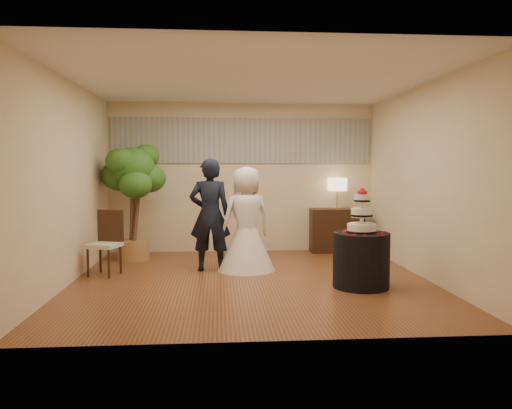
{
  "coord_description": "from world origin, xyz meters",
  "views": [
    {
      "loc": [
        -0.46,
        -6.97,
        1.61
      ],
      "look_at": [
        0.1,
        0.4,
        1.05
      ],
      "focal_mm": 35.0,
      "sensor_mm": 36.0,
      "label": 1
    }
  ],
  "objects": [
    {
      "name": "console",
      "position": [
        1.77,
        2.25,
        0.41
      ],
      "size": [
        1.01,
        0.49,
        0.82
      ],
      "primitive_type": "cube",
      "rotation": [
        0.0,
        0.0,
        -0.05
      ],
      "color": "black",
      "rests_on": "floor"
    },
    {
      "name": "floor",
      "position": [
        0.0,
        0.0,
        0.0
      ],
      "size": [
        5.0,
        5.0,
        0.0
      ],
      "primitive_type": "cube",
      "color": "brown",
      "rests_on": "ground"
    },
    {
      "name": "side_chair",
      "position": [
        -2.15,
        0.49,
        0.48
      ],
      "size": [
        0.56,
        0.58,
        0.96
      ],
      "primitive_type": null,
      "rotation": [
        0.0,
        0.0,
        -0.32
      ],
      "color": "black",
      "rests_on": "floor"
    },
    {
      "name": "wall_back",
      "position": [
        0.0,
        2.5,
        1.4
      ],
      "size": [
        5.0,
        0.06,
        2.8
      ],
      "primitive_type": "cube",
      "color": "beige",
      "rests_on": "ground"
    },
    {
      "name": "wedding_cake",
      "position": [
        1.44,
        -0.52,
        1.03
      ],
      "size": [
        0.39,
        0.39,
        0.6
      ],
      "primitive_type": null,
      "color": "white",
      "rests_on": "cake_table"
    },
    {
      "name": "bride",
      "position": [
        -0.03,
        0.71,
        0.81
      ],
      "size": [
        1.15,
        1.15,
        1.62
      ],
      "primitive_type": "imported",
      "rotation": [
        0.0,
        0.0,
        3.49
      ],
      "color": "white",
      "rests_on": "floor"
    },
    {
      "name": "wall_front",
      "position": [
        0.0,
        -2.5,
        1.4
      ],
      "size": [
        5.0,
        0.06,
        2.8
      ],
      "primitive_type": "cube",
      "color": "beige",
      "rests_on": "ground"
    },
    {
      "name": "mural_border",
      "position": [
        0.0,
        2.48,
        2.1
      ],
      "size": [
        4.9,
        0.02,
        0.85
      ],
      "primitive_type": "cube",
      "color": "#9A9D93",
      "rests_on": "wall_back"
    },
    {
      "name": "groom",
      "position": [
        -0.59,
        0.72,
        0.87
      ],
      "size": [
        0.66,
        0.46,
        1.74
      ],
      "primitive_type": "imported",
      "rotation": [
        0.0,
        0.0,
        3.08
      ],
      "color": "black",
      "rests_on": "floor"
    },
    {
      "name": "table_lamp",
      "position": [
        1.77,
        2.25,
        1.11
      ],
      "size": [
        0.3,
        0.3,
        0.58
      ],
      "primitive_type": null,
      "color": "beige",
      "rests_on": "console"
    },
    {
      "name": "cake_table",
      "position": [
        1.44,
        -0.52,
        0.37
      ],
      "size": [
        0.78,
        0.78,
        0.73
      ],
      "primitive_type": "cylinder",
      "rotation": [
        0.0,
        0.0,
        -0.05
      ],
      "color": "black",
      "rests_on": "floor"
    },
    {
      "name": "ceiling",
      "position": [
        0.0,
        0.0,
        2.8
      ],
      "size": [
        5.0,
        5.0,
        0.0
      ],
      "primitive_type": "cube",
      "color": "white",
      "rests_on": "wall_back"
    },
    {
      "name": "wall_left",
      "position": [
        -2.5,
        0.0,
        1.4
      ],
      "size": [
        0.06,
        5.0,
        2.8
      ],
      "primitive_type": "cube",
      "color": "beige",
      "rests_on": "ground"
    },
    {
      "name": "ficus_tree",
      "position": [
        -1.93,
        1.7,
        1.02
      ],
      "size": [
        1.35,
        1.35,
        2.04
      ],
      "primitive_type": null,
      "rotation": [
        0.0,
        0.0,
        0.99
      ],
      "color": "#30631F",
      "rests_on": "floor"
    },
    {
      "name": "wall_right",
      "position": [
        2.5,
        0.0,
        1.4
      ],
      "size": [
        0.06,
        5.0,
        2.8
      ],
      "primitive_type": "cube",
      "color": "beige",
      "rests_on": "ground"
    }
  ]
}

